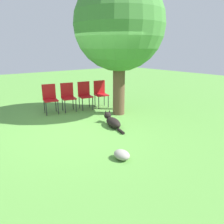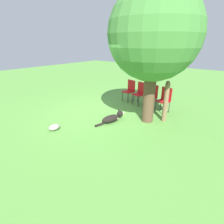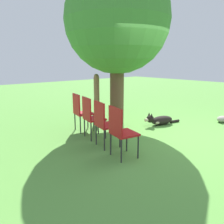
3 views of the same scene
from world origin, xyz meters
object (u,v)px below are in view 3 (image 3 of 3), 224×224
Objects in this scene: oak_tree at (117,21)px; red_chair_0 at (120,129)px; red_chair_2 at (91,115)px; red_chair_1 at (104,121)px; fence_post at (97,99)px; red_chair_3 at (81,110)px; dog at (160,120)px.

red_chair_0 is at bearing -130.66° from oak_tree.
red_chair_2 is at bearing 91.21° from red_chair_0.
fence_post is at bearing 68.99° from red_chair_1.
red_chair_2 is 1.00× the size of red_chair_3.
red_chair_2 is (0.11, 0.61, 0.00)m from red_chair_1.
oak_tree is 2.60m from red_chair_2.
dog is 2.49m from red_chair_0.
red_chair_1 is (-1.38, -1.13, -2.20)m from oak_tree.
dog is at bearing -14.93° from red_chair_3.
red_chair_3 is at bearing 91.21° from red_chair_1.
fence_post is at bearing 58.87° from red_chair_2.
red_chair_1 is at bearing -122.63° from fence_post.
red_chair_3 is at bearing -155.01° from fence_post.
red_chair_1 is at bearing -88.79° from red_chair_2.
red_chair_0 is at bearing -88.79° from red_chair_2.
dog is 2.16m from red_chair_2.
red_chair_2 is (-1.27, -0.53, -2.20)m from oak_tree.
oak_tree reaches higher than red_chair_0.
oak_tree is 3.18m from red_chair_0.
dog is 2.24m from red_chair_3.
red_chair_3 is at bearing 176.01° from oak_tree.
red_chair_1 is at bearing 91.21° from red_chair_0.
fence_post is 1.46× the size of red_chair_3.
dog is 2.24m from red_chair_1.
oak_tree is 2.84m from red_chair_1.
oak_tree is 2.13m from fence_post.
red_chair_0 and red_chair_1 have the same top height.
oak_tree is 2.89m from dog.
fence_post is at bearing 74.43° from red_chair_0.
red_chair_3 is (0.11, 0.61, 0.00)m from red_chair_2.
red_chair_0 is at bearing -88.79° from red_chair_3.
red_chair_3 is at bearing 91.21° from red_chair_0.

